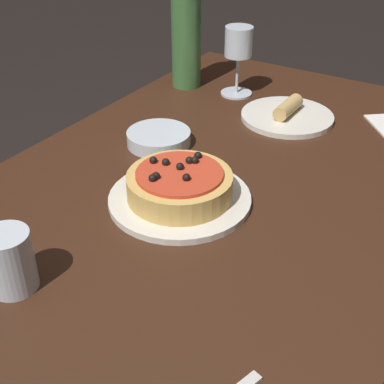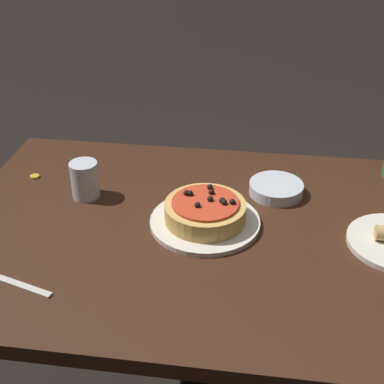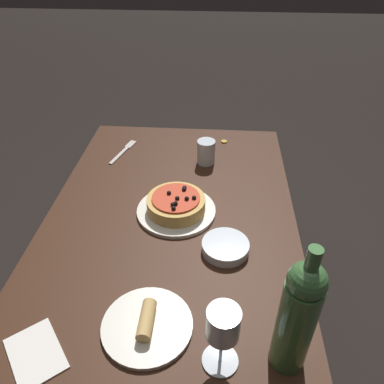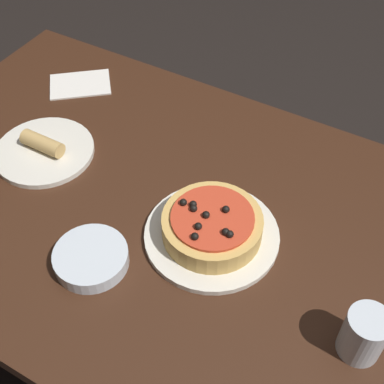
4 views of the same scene
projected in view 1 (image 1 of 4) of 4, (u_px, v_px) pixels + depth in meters
name	position (u px, v px, depth m)	size (l,w,h in m)	color
dining_table	(210.00, 226.00, 1.05)	(1.33, 0.79, 0.74)	#381E11
dinner_plate	(180.00, 199.00, 0.95)	(0.25, 0.25, 0.01)	silver
pizza	(180.00, 184.00, 0.93)	(0.19, 0.19, 0.06)	tan
wine_glass	(238.00, 47.00, 1.30)	(0.08, 0.08, 0.17)	silver
wine_bottle	(186.00, 26.00, 1.33)	(0.08, 0.08, 0.34)	#3D6B38
water_cup	(10.00, 261.00, 0.74)	(0.07, 0.07, 0.09)	silver
side_bowl	(159.00, 138.00, 1.13)	(0.13, 0.13, 0.03)	silver
side_plate	(287.00, 115.00, 1.23)	(0.21, 0.21, 0.05)	silver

